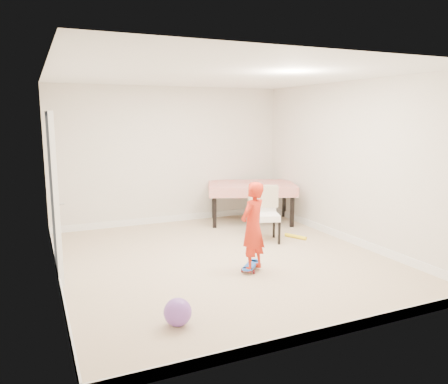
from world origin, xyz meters
name	(u,v)px	position (x,y,z in m)	size (l,w,h in m)	color
ground	(223,259)	(0.00, 0.00, 0.00)	(5.00, 5.00, 0.00)	tan
ceiling	(223,76)	(0.00, 0.00, 2.58)	(4.50, 5.00, 0.04)	white
wall_back	(171,156)	(0.00, 2.48, 1.30)	(4.50, 0.04, 2.60)	beige
wall_front	(336,201)	(0.00, -2.48, 1.30)	(4.50, 0.04, 2.60)	beige
wall_left	(53,180)	(-2.23, 0.00, 1.30)	(0.04, 5.00, 2.60)	beige
wall_right	(350,163)	(2.23, 0.00, 1.30)	(0.04, 5.00, 2.60)	beige
door	(54,198)	(-2.22, 0.30, 1.02)	(0.10, 0.94, 2.11)	white
baseboard_back	(172,219)	(0.00, 2.49, 0.06)	(4.50, 0.02, 0.12)	white
baseboard_front	(331,331)	(0.00, -2.49, 0.06)	(4.50, 0.02, 0.12)	white
baseboard_left	(59,278)	(-2.24, 0.00, 0.06)	(0.02, 5.00, 0.12)	white
baseboard_right	(347,238)	(2.24, 0.00, 0.06)	(0.02, 5.00, 0.12)	white
dining_table	(251,203)	(1.41, 1.83, 0.38)	(1.64, 1.03, 0.77)	red
dining_chair	(265,214)	(0.99, 0.56, 0.46)	(0.50, 0.58, 0.91)	silver
skateboard	(251,267)	(0.16, -0.56, 0.04)	(0.51, 0.18, 0.08)	blue
child	(253,229)	(0.14, -0.65, 0.59)	(0.43, 0.28, 1.18)	red
balloon	(178,312)	(-1.24, -1.68, 0.14)	(0.28, 0.28, 0.28)	purple
foam_toy	(296,237)	(1.56, 0.49, 0.03)	(0.06, 0.06, 0.40)	yellow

